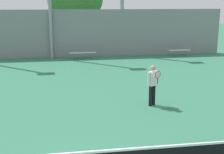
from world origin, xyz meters
name	(u,v)px	position (x,y,z in m)	size (l,w,h in m)	color
tennis_player	(153,83)	(2.93, 5.68, 0.95)	(0.52, 0.50, 1.68)	black
bench_courtside_near	(83,53)	(0.87, 16.79, 0.45)	(1.96, 0.40, 0.49)	silver
bench_courtside_far	(180,50)	(8.39, 16.79, 0.45)	(1.74, 0.40, 0.49)	silver
back_fence	(70,34)	(0.00, 17.84, 1.79)	(24.12, 0.06, 3.58)	gray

